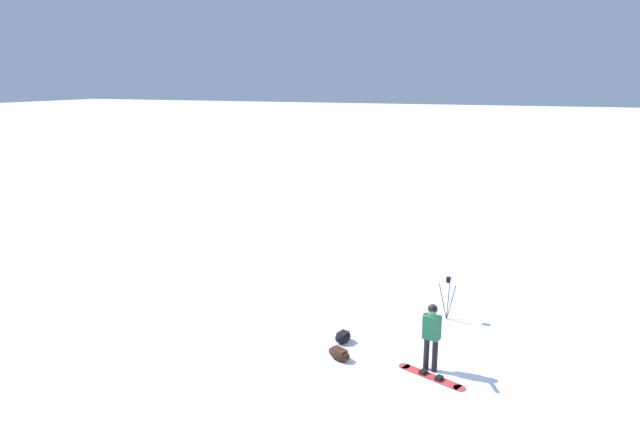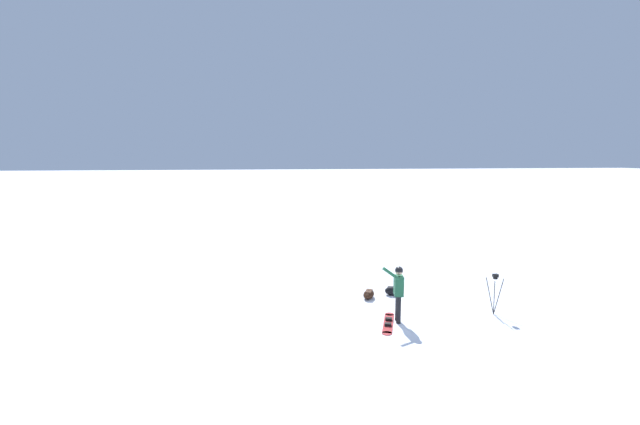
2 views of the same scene
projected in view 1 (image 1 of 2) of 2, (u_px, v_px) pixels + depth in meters
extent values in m
plane|color=white|center=(419.00, 363.00, 14.41)|extent=(300.00, 300.00, 0.00)
cylinder|color=black|center=(435.00, 356.00, 13.92)|extent=(0.14, 0.14, 0.84)
cylinder|color=black|center=(426.00, 353.00, 14.03)|extent=(0.14, 0.14, 0.84)
cube|color=#1E5938|center=(432.00, 327.00, 13.81)|extent=(0.44, 0.33, 0.60)
sphere|color=tan|center=(433.00, 310.00, 13.71)|extent=(0.23, 0.23, 0.23)
sphere|color=black|center=(433.00, 309.00, 13.70)|extent=(0.24, 0.24, 0.24)
cylinder|color=#1E5938|center=(436.00, 317.00, 13.41)|extent=(0.19, 0.55, 0.42)
cylinder|color=#1E5938|center=(424.00, 325.00, 13.93)|extent=(0.09, 0.09, 0.60)
cube|color=#B23333|center=(431.00, 377.00, 13.74)|extent=(1.54, 0.81, 0.02)
cylinder|color=#B23333|center=(460.00, 388.00, 13.23)|extent=(0.29, 0.29, 0.02)
cylinder|color=#B23333|center=(404.00, 366.00, 14.24)|extent=(0.29, 0.29, 0.02)
cube|color=black|center=(439.00, 378.00, 13.58)|extent=(0.20, 0.24, 0.08)
cube|color=black|center=(423.00, 372.00, 13.87)|extent=(0.20, 0.24, 0.08)
ellipsoid|color=black|center=(339.00, 354.00, 14.59)|extent=(0.78, 0.63, 0.29)
cube|color=#402618|center=(339.00, 350.00, 14.57)|extent=(0.47, 0.38, 0.08)
cylinder|color=#262628|center=(448.00, 299.00, 17.05)|extent=(0.02, 0.32, 1.17)
cylinder|color=#262628|center=(443.00, 302.00, 16.88)|extent=(0.27, 0.21, 1.17)
cylinder|color=#262628|center=(451.00, 303.00, 16.80)|extent=(0.28, 0.19, 1.17)
cube|color=black|center=(448.00, 282.00, 16.78)|extent=(0.10, 0.10, 0.06)
cube|color=black|center=(449.00, 279.00, 16.76)|extent=(0.12, 0.16, 0.10)
ellipsoid|color=black|center=(343.00, 337.00, 15.52)|extent=(0.50, 0.60, 0.31)
cube|color=black|center=(343.00, 333.00, 15.50)|extent=(0.30, 0.36, 0.08)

